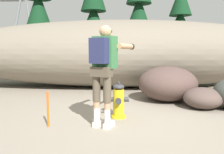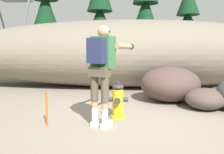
# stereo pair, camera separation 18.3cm
# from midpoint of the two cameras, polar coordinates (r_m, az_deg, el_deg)

# --- Properties ---
(ground_plane) EXTENTS (56.00, 56.00, 0.04)m
(ground_plane) POSITION_cam_midpoint_polar(r_m,az_deg,el_deg) (4.12, 3.53, -11.72)
(ground_plane) COLOR gray
(dirt_embankment) EXTENTS (13.59, 3.20, 2.35)m
(dirt_embankment) POSITION_cam_midpoint_polar(r_m,az_deg,el_deg) (8.06, 4.00, 5.90)
(dirt_embankment) COLOR #756B5B
(dirt_embankment) RESTS_ON ground_plane
(fire_hydrant) EXTENTS (0.39, 0.34, 0.70)m
(fire_hydrant) POSITION_cam_midpoint_polar(r_m,az_deg,el_deg) (4.32, 2.73, -6.18)
(fire_hydrant) COLOR gold
(fire_hydrant) RESTS_ON ground_plane
(utility_worker) EXTENTS (0.76, 1.04, 1.69)m
(utility_worker) POSITION_cam_midpoint_polar(r_m,az_deg,el_deg) (3.73, -1.02, 3.67)
(utility_worker) COLOR beige
(utility_worker) RESTS_ON ground_plane
(boulder_large) EXTENTS (1.63, 1.58, 0.89)m
(boulder_large) POSITION_cam_midpoint_polar(r_m,az_deg,el_deg) (5.91, 15.32, -1.70)
(boulder_large) COLOR #4C3934
(boulder_large) RESTS_ON ground_plane
(boulder_mid) EXTENTS (1.22, 1.22, 0.47)m
(boulder_mid) POSITION_cam_midpoint_polar(r_m,az_deg,el_deg) (5.38, 23.44, -5.08)
(boulder_mid) COLOR #50403A
(boulder_mid) RESTS_ON ground_plane
(boulder_outlier) EXTENTS (0.47, 0.57, 0.37)m
(boulder_outlier) POSITION_cam_midpoint_polar(r_m,az_deg,el_deg) (6.26, 25.63, -4.07)
(boulder_outlier) COLOR brown
(boulder_outlier) RESTS_ON ground_plane
(pine_tree_far_left) EXTENTS (2.26, 2.26, 6.95)m
(pine_tree_far_left) POSITION_cam_midpoint_polar(r_m,az_deg,el_deg) (13.78, -16.14, 16.35)
(pine_tree_far_left) COLOR #47331E
(pine_tree_far_left) RESTS_ON ground_plane
(pine_tree_left) EXTENTS (2.30, 2.30, 5.99)m
(pine_tree_left) POSITION_cam_midpoint_polar(r_m,az_deg,el_deg) (13.68, -2.70, 14.59)
(pine_tree_left) COLOR #47331E
(pine_tree_left) RESTS_ON ground_plane
(pine_tree_center) EXTENTS (2.49, 2.49, 7.05)m
(pine_tree_center) POSITION_cam_midpoint_polar(r_m,az_deg,el_deg) (15.05, 8.80, 16.16)
(pine_tree_center) COLOR #47331E
(pine_tree_center) RESTS_ON ground_plane
(pine_tree_right) EXTENTS (2.30, 2.30, 5.73)m
(pine_tree_right) POSITION_cam_midpoint_polar(r_m,az_deg,el_deg) (16.25, 18.92, 13.35)
(pine_tree_right) COLOR #47331E
(pine_tree_right) RESTS_ON ground_plane
(survey_stake) EXTENTS (0.04, 0.04, 0.60)m
(survey_stake) POSITION_cam_midpoint_polar(r_m,az_deg,el_deg) (3.99, -14.92, -7.76)
(survey_stake) COLOR #E55914
(survey_stake) RESTS_ON ground_plane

